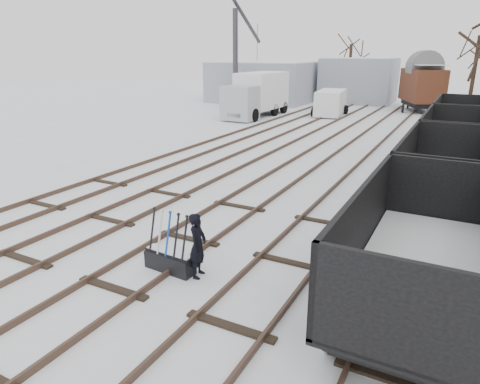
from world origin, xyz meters
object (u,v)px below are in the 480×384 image
object	(u,v)px
lorry	(257,94)
crane	(237,79)
worker	(198,245)
box_van_wagon	(422,84)
ground_frame	(170,260)
freight_wagon_a	(417,268)
panel_van	(331,102)

from	to	relation	value
lorry	crane	world-z (taller)	crane
lorry	crane	distance (m)	6.73
worker	lorry	xyz separation A→B (m)	(-10.13, 24.17, 1.00)
box_van_wagon	crane	bearing A→B (deg)	173.93
ground_frame	freight_wagon_a	world-z (taller)	freight_wagon_a
ground_frame	lorry	xyz separation A→B (m)	(-9.38, 24.27, 1.50)
worker	box_van_wagon	size ratio (longest dim) A/B	0.27
lorry	panel_van	distance (m)	6.21
worker	box_van_wagon	world-z (taller)	box_van_wagon
freight_wagon_a	lorry	world-z (taller)	lorry
freight_wagon_a	crane	size ratio (longest dim) A/B	0.63
worker	crane	bearing A→B (deg)	14.87
lorry	worker	bearing A→B (deg)	-65.48
freight_wagon_a	box_van_wagon	world-z (taller)	box_van_wagon
worker	freight_wagon_a	size ratio (longest dim) A/B	0.25
worker	freight_wagon_a	distance (m)	4.73
ground_frame	lorry	bearing A→B (deg)	115.56
ground_frame	panel_van	bearing A→B (deg)	103.23
ground_frame	box_van_wagon	distance (m)	34.12
worker	box_van_wagon	xyz separation A→B (m)	(1.21, 33.90, 1.55)
freight_wagon_a	lorry	size ratio (longest dim) A/B	0.80
worker	crane	distance (m)	32.62
ground_frame	freight_wagon_a	xyz separation A→B (m)	(5.39, 0.97, 0.68)
panel_van	ground_frame	bearing A→B (deg)	-88.94
crane	freight_wagon_a	bearing A→B (deg)	-53.27
ground_frame	worker	world-z (taller)	worker
panel_van	crane	xyz separation A→B (m)	(-9.60, 1.45, 1.54)
box_van_wagon	lorry	distance (m)	14.96
ground_frame	crane	size ratio (longest dim) A/B	0.15
crane	panel_van	bearing A→B (deg)	-6.16
freight_wagon_a	crane	bearing A→B (deg)	124.33
worker	crane	world-z (taller)	crane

